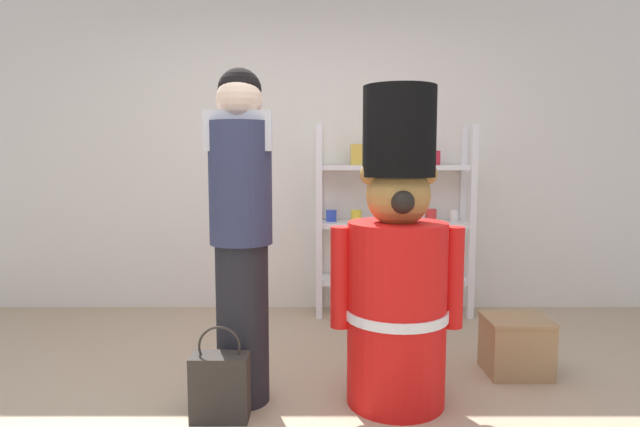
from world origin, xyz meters
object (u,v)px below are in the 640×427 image
object	(u,v)px
merchandise_shelf	(394,218)
shopping_bag	(221,385)
teddy_bear_guard	(398,271)
display_crate	(517,346)
person_shopper	(242,228)

from	to	relation	value
merchandise_shelf	shopping_bag	xyz separation A→B (m)	(-1.09, -1.79, -0.63)
teddy_bear_guard	display_crate	distance (m)	1.01
merchandise_shelf	person_shopper	size ratio (longest dim) A/B	0.90
display_crate	shopping_bag	bearing A→B (deg)	-161.65
merchandise_shelf	teddy_bear_guard	xyz separation A→B (m)	(-0.20, -1.61, -0.09)
shopping_bag	display_crate	size ratio (longest dim) A/B	1.26
shopping_bag	display_crate	distance (m)	1.75
merchandise_shelf	shopping_bag	bearing A→B (deg)	-121.31
teddy_bear_guard	display_crate	bearing A→B (deg)	25.29
person_shopper	display_crate	size ratio (longest dim) A/B	4.65
teddy_bear_guard	person_shopper	world-z (taller)	person_shopper
person_shopper	shopping_bag	size ratio (longest dim) A/B	3.68
teddy_bear_guard	shopping_bag	world-z (taller)	teddy_bear_guard
person_shopper	display_crate	xyz separation A→B (m)	(1.58, 0.35, -0.76)
shopping_bag	display_crate	bearing A→B (deg)	18.35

